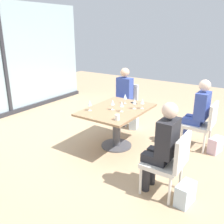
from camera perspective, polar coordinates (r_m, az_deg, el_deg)
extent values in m
plane|color=tan|center=(4.67, 1.03, -7.79)|extent=(12.00, 12.00, 0.00)
cube|color=#A0B7BC|center=(6.52, -23.70, 10.80)|extent=(5.03, 0.03, 2.70)
cube|color=#2D2D33|center=(6.50, -23.55, 10.80)|extent=(0.08, 0.06, 2.70)
cube|color=#2D2D33|center=(6.77, -22.12, -0.10)|extent=(5.03, 0.10, 0.10)
cube|color=#997551|center=(4.39, 1.08, 0.53)|extent=(1.32, 0.95, 0.04)
cylinder|color=#4C4C51|center=(4.52, 1.06, -3.86)|extent=(0.14, 0.14, 0.69)
cylinder|color=#4C4C51|center=(4.66, 1.03, -7.66)|extent=(0.56, 0.56, 0.02)
cube|color=silver|center=(3.35, 11.41, -11.55)|extent=(0.46, 0.46, 0.06)
cube|color=silver|center=(3.17, 15.91, -8.89)|extent=(0.46, 0.05, 0.42)
cylinder|color=silver|center=(3.69, 9.50, -12.42)|extent=(0.04, 0.04, 0.39)
cylinder|color=silver|center=(3.39, 6.56, -15.45)|extent=(0.04, 0.04, 0.39)
cylinder|color=silver|center=(3.58, 15.50, -14.01)|extent=(0.04, 0.04, 0.39)
cylinder|color=silver|center=(3.26, 13.10, -17.38)|extent=(0.04, 0.04, 0.39)
cube|color=silver|center=(4.74, 18.97, -2.90)|extent=(0.46, 0.46, 0.06)
cube|color=silver|center=(4.61, 22.26, -0.72)|extent=(0.46, 0.05, 0.42)
cylinder|color=silver|center=(5.05, 17.13, -4.12)|extent=(0.04, 0.04, 0.39)
cylinder|color=silver|center=(4.69, 15.66, -5.76)|extent=(0.04, 0.04, 0.39)
cylinder|color=silver|center=(4.96, 21.54, -5.03)|extent=(0.04, 0.04, 0.39)
cylinder|color=silver|center=(4.60, 20.39, -6.77)|extent=(0.04, 0.04, 0.39)
cube|color=silver|center=(5.62, 2.60, 1.56)|extent=(0.46, 0.46, 0.06)
cube|color=silver|center=(5.77, 3.93, 4.45)|extent=(0.05, 0.46, 0.42)
cylinder|color=silver|center=(5.64, -0.23, -0.79)|extent=(0.04, 0.04, 0.39)
cylinder|color=silver|center=(5.44, 3.27, -1.58)|extent=(0.04, 0.04, 0.39)
cylinder|color=silver|center=(5.96, 1.93, 0.29)|extent=(0.04, 0.04, 0.39)
cylinder|color=silver|center=(5.77, 5.30, -0.42)|extent=(0.04, 0.04, 0.39)
cylinder|color=#28282D|center=(3.58, 9.13, -12.90)|extent=(0.11, 0.11, 0.45)
cube|color=#28282D|center=(3.41, 10.85, -9.32)|extent=(0.13, 0.32, 0.11)
cylinder|color=#28282D|center=(3.44, 7.82, -14.26)|extent=(0.11, 0.11, 0.45)
cube|color=#28282D|center=(3.26, 9.57, -10.61)|extent=(0.13, 0.32, 0.11)
cube|color=#28282D|center=(3.16, 12.70, -5.83)|extent=(0.34, 0.20, 0.48)
sphere|color=beige|center=(3.03, 13.18, 0.36)|extent=(0.20, 0.20, 0.20)
cylinder|color=#384C9E|center=(4.93, 17.05, -4.28)|extent=(0.11, 0.11, 0.45)
cube|color=#384C9E|center=(4.81, 18.45, -1.44)|extent=(0.13, 0.32, 0.11)
cylinder|color=#384C9E|center=(4.77, 16.39, -5.01)|extent=(0.11, 0.11, 0.45)
cube|color=#384C9E|center=(4.64, 17.83, -2.09)|extent=(0.13, 0.32, 0.11)
cube|color=#384C9E|center=(4.61, 20.06, 1.37)|extent=(0.34, 0.20, 0.48)
sphere|color=beige|center=(4.52, 20.58, 5.73)|extent=(0.20, 0.20, 0.20)
cylinder|color=#384C9E|center=(5.59, 0.84, -0.64)|extent=(0.11, 0.11, 0.45)
cube|color=#384C9E|center=(5.58, 1.40, 2.34)|extent=(0.32, 0.13, 0.11)
cylinder|color=#384C9E|center=(5.50, 2.42, -0.99)|extent=(0.11, 0.11, 0.45)
cube|color=#384C9E|center=(5.49, 2.98, 2.04)|extent=(0.32, 0.13, 0.11)
cube|color=#384C9E|center=(5.56, 2.93, 5.42)|extent=(0.20, 0.34, 0.48)
sphere|color=#D8AD8C|center=(5.49, 2.99, 9.08)|extent=(0.20, 0.20, 0.20)
cylinder|color=silver|center=(4.41, 5.14, 0.79)|extent=(0.06, 0.06, 0.00)
cylinder|color=silver|center=(4.39, 5.16, 1.35)|extent=(0.01, 0.01, 0.08)
cone|color=silver|center=(4.37, 5.19, 2.47)|extent=(0.07, 0.07, 0.09)
cylinder|color=silver|center=(4.33, 0.13, 0.54)|extent=(0.06, 0.06, 0.00)
cylinder|color=silver|center=(4.32, 0.13, 1.11)|extent=(0.01, 0.01, 0.08)
cone|color=silver|center=(4.29, 0.13, 2.25)|extent=(0.07, 0.07, 0.09)
cylinder|color=silver|center=(4.43, 6.93, 0.82)|extent=(0.06, 0.06, 0.00)
cylinder|color=silver|center=(4.42, 6.95, 1.38)|extent=(0.01, 0.01, 0.08)
cone|color=silver|center=(4.39, 7.00, 2.50)|extent=(0.07, 0.07, 0.09)
cylinder|color=silver|center=(4.70, 3.01, 2.00)|extent=(0.06, 0.06, 0.00)
cylinder|color=silver|center=(4.68, 3.02, 2.53)|extent=(0.01, 0.01, 0.08)
cone|color=silver|center=(4.66, 3.03, 3.59)|extent=(0.07, 0.07, 0.09)
cylinder|color=silver|center=(4.24, 2.22, 0.12)|extent=(0.06, 0.06, 0.00)
cylinder|color=silver|center=(4.23, 2.22, 0.70)|extent=(0.01, 0.01, 0.08)
cone|color=silver|center=(4.20, 2.24, 1.87)|extent=(0.07, 0.07, 0.09)
cylinder|color=silver|center=(4.31, -5.11, 0.36)|extent=(0.06, 0.06, 0.00)
cylinder|color=silver|center=(4.29, -5.12, 0.92)|extent=(0.01, 0.01, 0.08)
cone|color=silver|center=(4.27, -5.16, 2.07)|extent=(0.07, 0.07, 0.09)
cylinder|color=white|center=(3.84, 1.22, -1.23)|extent=(0.08, 0.08, 0.09)
cube|color=black|center=(4.72, 5.06, 2.06)|extent=(0.14, 0.16, 0.01)
cube|color=silver|center=(3.37, 16.49, -17.60)|extent=(0.32, 0.20, 0.28)
cube|color=beige|center=(4.75, 22.72, -7.01)|extent=(0.33, 0.23, 0.28)
cube|color=silver|center=(5.43, 5.06, -2.27)|extent=(0.33, 0.24, 0.28)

